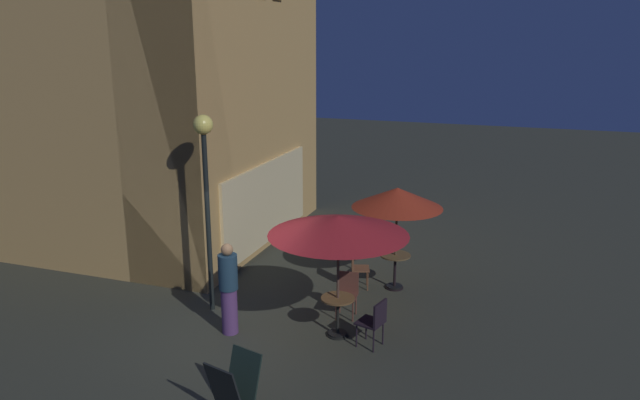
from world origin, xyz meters
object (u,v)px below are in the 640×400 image
at_px(cafe_chair_2, 357,265).
at_px(patron_standing_0, 229,289).
at_px(patio_umbrella_0, 338,226).
at_px(cafe_chair_0, 375,319).
at_px(cafe_table_0, 338,310).
at_px(cafe_table_1, 395,265).
at_px(cafe_chair_1, 347,290).
at_px(street_lamp_near_corner, 205,165).
at_px(patio_umbrella_1, 397,198).
at_px(menu_sandwich_board, 234,388).

relative_size(cafe_chair_2, patron_standing_0, 0.50).
xyz_separation_m(patio_umbrella_0, cafe_chair_0, (-0.20, -0.76, -1.61)).
xyz_separation_m(cafe_table_0, cafe_chair_2, (2.26, 0.28, 0.02)).
distance_m(cafe_table_1, cafe_chair_1, 1.75).
height_order(street_lamp_near_corner, patio_umbrella_0, street_lamp_near_corner).
distance_m(cafe_chair_0, cafe_chair_1, 1.37).
height_order(cafe_table_1, patio_umbrella_1, patio_umbrella_1).
xyz_separation_m(patio_umbrella_1, cafe_chair_2, (-0.26, 0.80, -1.54)).
bearing_deg(patio_umbrella_1, cafe_chair_0, -175.08).
bearing_deg(patron_standing_0, cafe_chair_1, -68.42).
distance_m(street_lamp_near_corner, cafe_chair_0, 4.34).
bearing_deg(cafe_table_1, patron_standing_0, 141.23).
distance_m(cafe_table_0, cafe_chair_1, 0.89).
relative_size(patio_umbrella_1, cafe_chair_1, 2.58).
relative_size(patio_umbrella_0, patron_standing_0, 1.43).
height_order(cafe_table_0, cafe_chair_1, cafe_chair_1).
relative_size(cafe_table_1, patron_standing_0, 0.44).
height_order(cafe_chair_2, patron_standing_0, patron_standing_0).
distance_m(patio_umbrella_0, cafe_chair_1, 1.85).
bearing_deg(patio_umbrella_0, street_lamp_near_corner, 85.19).
relative_size(cafe_chair_0, patron_standing_0, 0.51).
xyz_separation_m(menu_sandwich_board, cafe_chair_2, (5.18, -0.36, 0.04)).
bearing_deg(street_lamp_near_corner, patio_umbrella_1, -55.25).
height_order(cafe_table_0, cafe_table_1, cafe_table_1).
relative_size(cafe_table_1, patio_umbrella_0, 0.31).
height_order(street_lamp_near_corner, cafe_table_0, street_lamp_near_corner).
bearing_deg(cafe_chair_0, cafe_table_0, 0.00).
distance_m(menu_sandwich_board, patio_umbrella_0, 3.42).
bearing_deg(patron_standing_0, patio_umbrella_1, -54.82).
bearing_deg(cafe_chair_0, cafe_chair_1, -37.53).
distance_m(street_lamp_near_corner, patio_umbrella_1, 4.13).
relative_size(street_lamp_near_corner, cafe_table_0, 5.20).
relative_size(cafe_table_0, cafe_chair_1, 0.86).
relative_size(patio_umbrella_1, patron_standing_0, 1.30).
relative_size(patio_umbrella_1, cafe_chair_0, 2.55).
xyz_separation_m(menu_sandwich_board, cafe_table_1, (5.44, -1.17, 0.05)).
bearing_deg(patron_standing_0, cafe_chair_2, -46.72).
bearing_deg(patron_standing_0, cafe_table_0, -90.10).
height_order(cafe_chair_0, cafe_chair_2, cafe_chair_0).
distance_m(street_lamp_near_corner, cafe_chair_1, 3.73).
distance_m(menu_sandwich_board, cafe_chair_0, 3.06).
bearing_deg(patio_umbrella_1, cafe_chair_2, 108.07).
distance_m(street_lamp_near_corner, patron_standing_0, 2.42).
height_order(menu_sandwich_board, patron_standing_0, patron_standing_0).
distance_m(street_lamp_near_corner, cafe_table_1, 4.72).
bearing_deg(patio_umbrella_1, cafe_table_1, 135.00).
xyz_separation_m(menu_sandwich_board, patio_umbrella_0, (2.92, -0.64, 1.66)).
distance_m(cafe_table_1, cafe_chair_0, 2.73).
bearing_deg(cafe_chair_2, patio_umbrella_0, -101.00).
distance_m(menu_sandwich_board, patio_umbrella_1, 5.78).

